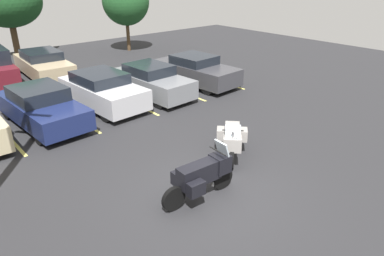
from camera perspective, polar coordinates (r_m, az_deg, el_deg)
name	(u,v)px	position (r m, az deg, el deg)	size (l,w,h in m)	color
ground	(209,193)	(9.80, 2.82, -10.39)	(44.00, 44.00, 0.10)	#262628
motorcycle_touring	(202,175)	(9.20, 1.63, -7.50)	(2.25, 0.94, 1.45)	black
motorcycle_second	(232,139)	(11.16, 6.44, -1.72)	(1.65, 1.58, 1.40)	black
parking_stripes	(72,114)	(15.50, -18.64, 2.08)	(15.91, 4.91, 0.01)	#EAE066
car_navy	(42,107)	(14.65, -22.93, 3.15)	(2.11, 4.68, 1.48)	navy
car_silver	(103,90)	(15.76, -14.13, 5.89)	(2.14, 4.48, 1.50)	#B7B7BC
car_grey	(151,81)	(16.75, -6.58, 7.47)	(2.00, 4.52, 1.49)	slate
car_charcoal	(196,70)	(18.48, 0.59, 9.23)	(2.19, 4.79, 1.48)	#38383D
car_far_tan	(43,64)	(21.46, -22.70, 9.43)	(2.16, 4.99, 1.42)	tan
tree_center	(7,1)	(27.73, -27.44, 17.58)	(4.37, 4.37, 5.24)	#4C3823
tree_right	(126,1)	(26.60, -10.57, 19.35)	(3.24, 3.24, 5.08)	#4C3823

